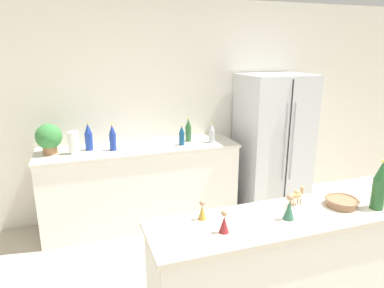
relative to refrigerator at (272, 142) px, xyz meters
name	(u,v)px	position (x,y,z in m)	size (l,w,h in m)	color
wall_back	(176,109)	(-1.15, 0.39, 0.43)	(8.00, 0.06, 2.55)	silver
back_counter	(141,185)	(-1.68, 0.06, -0.38)	(2.22, 0.63, 0.93)	white
refrigerator	(272,142)	(0.00, 0.00, 0.00)	(0.82, 0.71, 1.69)	silver
bar_counter	(281,285)	(-1.15, -2.02, -0.34)	(1.73, 0.47, 1.01)	silver
potted_plant	(49,138)	(-2.61, 0.09, 0.26)	(0.26, 0.26, 0.32)	#9E6B47
paper_towel_roll	(74,143)	(-2.37, 0.01, 0.20)	(0.11, 0.11, 0.23)	white
back_bottle_0	(188,130)	(-1.09, 0.10, 0.22)	(0.07, 0.07, 0.28)	#2D6033
back_bottle_1	(212,133)	(-0.85, -0.04, 0.19)	(0.07, 0.07, 0.23)	#B2B7BC
back_bottle_2	(113,138)	(-1.97, 0.01, 0.22)	(0.07, 0.07, 0.29)	navy
back_bottle_3	(182,136)	(-1.21, -0.03, 0.19)	(0.06, 0.06, 0.23)	navy
back_bottle_4	(89,137)	(-2.22, 0.10, 0.23)	(0.08, 0.08, 0.30)	navy
wine_bottle	(380,186)	(-0.55, -2.11, 0.31)	(0.08, 0.08, 0.32)	#235628
fruit_bowl	(342,202)	(-0.74, -2.01, 0.19)	(0.21, 0.21, 0.05)	#8C6647
camel_figurine	(297,195)	(-1.01, -1.91, 0.23)	(0.10, 0.05, 0.12)	tan
wise_man_figurine_blue	(289,208)	(-1.16, -2.05, 0.23)	(0.07, 0.07, 0.16)	#33664C
wise_man_figurine_crimson	(224,223)	(-1.59, -2.07, 0.22)	(0.06, 0.06, 0.13)	maroon
wise_man_figurine_purple	(202,211)	(-1.66, -1.89, 0.21)	(0.05, 0.05, 0.12)	#B28933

